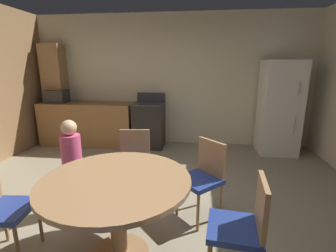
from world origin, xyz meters
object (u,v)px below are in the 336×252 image
object	(u,v)px
chair_north	(134,160)
person_child	(72,164)
dining_table	(117,195)
oven_range	(149,125)
refrigerator	(279,108)
chair_northeast	(204,174)
microwave	(56,96)
chair_east	(244,224)

from	to	relation	value
chair_north	person_child	bearing A→B (deg)	-64.66
dining_table	chair_north	world-z (taller)	chair_north
oven_range	refrigerator	distance (m)	2.56
oven_range	chair_northeast	world-z (taller)	oven_range
microwave	dining_table	size ratio (longest dim) A/B	0.35
microwave	chair_north	world-z (taller)	microwave
oven_range	chair_north	bearing A→B (deg)	-84.13
refrigerator	chair_north	size ratio (longest dim) A/B	2.02
chair_northeast	chair_east	bearing A→B (deg)	64.87
chair_north	person_child	world-z (taller)	person_child
oven_range	person_child	distance (m)	2.44
chair_northeast	chair_east	distance (m)	0.88
chair_northeast	chair_north	size ratio (longest dim) A/B	1.00
dining_table	chair_northeast	world-z (taller)	chair_northeast
chair_east	chair_northeast	bearing A→B (deg)	-64.87
dining_table	person_child	world-z (taller)	person_child
chair_northeast	oven_range	bearing A→B (deg)	-109.15
refrigerator	chair_northeast	bearing A→B (deg)	-122.57
chair_north	chair_east	bearing A→B (deg)	38.44
oven_range	chair_east	distance (m)	3.44
oven_range	chair_northeast	size ratio (longest dim) A/B	1.26
refrigerator	chair_east	world-z (taller)	refrigerator
refrigerator	chair_east	bearing A→B (deg)	-110.72
microwave	chair_north	bearing A→B (deg)	-42.57
microwave	oven_range	bearing A→B (deg)	0.10
refrigerator	chair_north	world-z (taller)	refrigerator
microwave	chair_east	bearing A→B (deg)	-43.39
chair_northeast	chair_north	distance (m)	0.92
chair_east	chair_north	bearing A→B (deg)	-38.44
oven_range	person_child	size ratio (longest dim) A/B	1.01
refrigerator	chair_east	size ratio (longest dim) A/B	2.02
refrigerator	person_child	distance (m)	3.77
microwave	chair_north	xyz separation A→B (m)	(2.20, -2.02, -0.53)
refrigerator	chair_east	distance (m)	3.34
oven_range	microwave	size ratio (longest dim) A/B	2.50
dining_table	chair_east	world-z (taller)	chair_east
refrigerator	microwave	world-z (taller)	refrigerator
microwave	chair_northeast	size ratio (longest dim) A/B	0.51
chair_north	person_child	distance (m)	0.73
chair_east	person_child	distance (m)	1.91
oven_range	person_child	bearing A→B (deg)	-99.56
refrigerator	microwave	size ratio (longest dim) A/B	4.00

